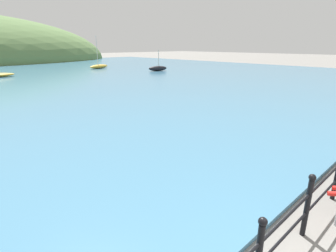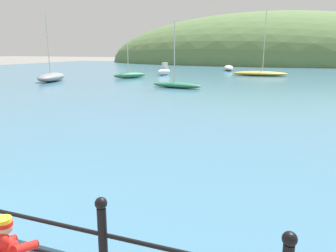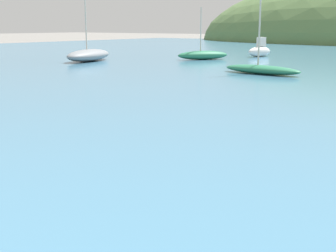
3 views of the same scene
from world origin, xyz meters
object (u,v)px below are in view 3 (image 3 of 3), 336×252
at_px(boat_nearest_quay, 203,55).
at_px(boat_blue_hull, 89,55).
at_px(boat_mid_harbor, 261,69).
at_px(boat_green_fishing, 260,50).

relative_size(boat_nearest_quay, boat_blue_hull, 0.59).
bearing_deg(boat_mid_harbor, boat_green_fishing, 115.73).
distance_m(boat_nearest_quay, boat_mid_harbor, 8.41).
bearing_deg(boat_blue_hull, boat_mid_harbor, -4.22).
xyz_separation_m(boat_nearest_quay, boat_green_fishing, (1.54, 4.32, 0.13)).
bearing_deg(boat_nearest_quay, boat_green_fishing, 70.43).
relative_size(boat_blue_hull, boat_green_fishing, 2.44).
bearing_deg(boat_nearest_quay, boat_blue_hull, -133.17).
distance_m(boat_mid_harbor, boat_blue_hull, 10.81).
height_order(boat_mid_harbor, boat_green_fishing, boat_mid_harbor).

